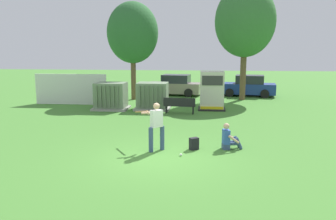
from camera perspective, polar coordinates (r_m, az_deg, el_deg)
ground_plane at (r=11.43m, az=-1.50°, el=-8.06°), size 96.00×96.00×0.00m
fence_panel at (r=23.12m, az=-16.11°, el=3.40°), size 4.80×0.12×2.00m
transformer_west at (r=20.66m, az=-9.62°, el=2.29°), size 2.10×1.70×1.62m
transformer_mid_west at (r=20.38m, az=-2.62°, el=2.32°), size 2.10×1.70×1.62m
generator_enclosure at (r=20.40m, az=7.44°, el=3.24°), size 1.60×1.40×2.30m
park_bench at (r=18.97m, az=1.96°, el=0.96°), size 1.83×0.54×0.92m
batter at (r=11.98m, az=-2.11°, el=-2.37°), size 1.26×1.37×1.74m
sports_ball at (r=11.58m, az=2.20°, el=-7.58°), size 0.09×0.09×0.09m
seated_spectator at (r=12.49m, az=10.24°, el=-4.83°), size 0.77×0.61×0.96m
backpack at (r=12.30m, az=4.38°, el=-5.71°), size 0.38×0.37×0.44m
tree_left at (r=24.43m, az=-6.00°, el=12.84°), size 3.60×3.60×6.89m
tree_center_left at (r=24.81m, az=12.91°, el=14.39°), size 4.19×4.19×8.02m
parked_car_leftmost at (r=26.80m, az=1.14°, el=4.15°), size 4.39×2.34×1.62m
parked_car_left_of_center at (r=27.00m, az=13.36°, el=3.92°), size 4.39×2.34×1.62m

